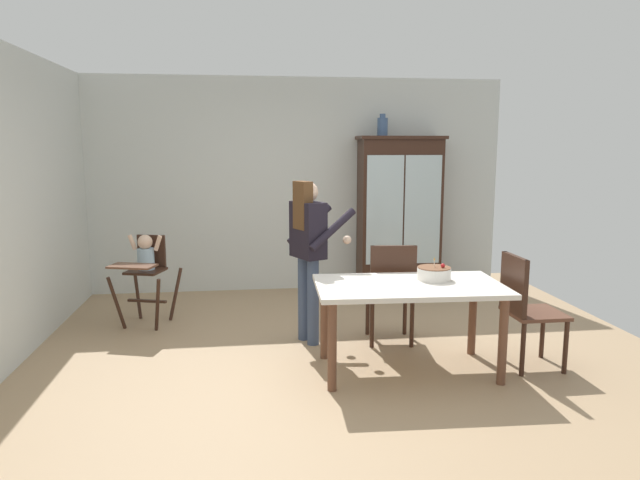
% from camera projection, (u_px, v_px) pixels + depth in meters
% --- Properties ---
extents(ground_plane, '(6.24, 6.24, 0.00)m').
position_uv_depth(ground_plane, '(325.00, 361.00, 4.98)').
color(ground_plane, tan).
extents(wall_back, '(5.32, 0.06, 2.70)m').
position_uv_depth(wall_back, '(297.00, 185.00, 7.33)').
color(wall_back, silver).
rests_on(wall_back, ground_plane).
extents(china_cabinet, '(1.08, 0.48, 1.97)m').
position_uv_depth(china_cabinet, '(399.00, 214.00, 7.29)').
color(china_cabinet, '#382116').
rests_on(china_cabinet, ground_plane).
extents(ceramic_vase, '(0.13, 0.13, 0.27)m').
position_uv_depth(ceramic_vase, '(382.00, 126.00, 7.09)').
color(ceramic_vase, '#3D567F').
rests_on(ceramic_vase, china_cabinet).
extents(high_chair_with_toddler, '(0.72, 0.80, 0.95)m').
position_uv_depth(high_chair_with_toddler, '(145.00, 263.00, 5.89)').
color(high_chair_with_toddler, '#382116').
rests_on(high_chair_with_toddler, ground_plane).
extents(adult_person, '(0.64, 0.64, 1.53)m').
position_uv_depth(adult_person, '(309.00, 242.00, 5.31)').
color(adult_person, '#3D4C6B').
rests_on(adult_person, ground_plane).
extents(dining_table, '(1.55, 0.92, 0.74)m').
position_uv_depth(dining_table, '(409.00, 295.00, 4.66)').
color(dining_table, silver).
rests_on(dining_table, ground_plane).
extents(birthday_cake, '(0.28, 0.28, 0.19)m').
position_uv_depth(birthday_cake, '(434.00, 273.00, 4.78)').
color(birthday_cake, white).
rests_on(birthday_cake, dining_table).
extents(dining_chair_far_side, '(0.48, 0.48, 0.96)m').
position_uv_depth(dining_chair_far_side, '(391.00, 287.00, 5.30)').
color(dining_chair_far_side, '#382116').
rests_on(dining_chair_far_side, ground_plane).
extents(dining_chair_right_end, '(0.44, 0.44, 0.96)m').
position_uv_depth(dining_chair_right_end, '(524.00, 303.00, 4.75)').
color(dining_chair_right_end, '#382116').
rests_on(dining_chair_right_end, ground_plane).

